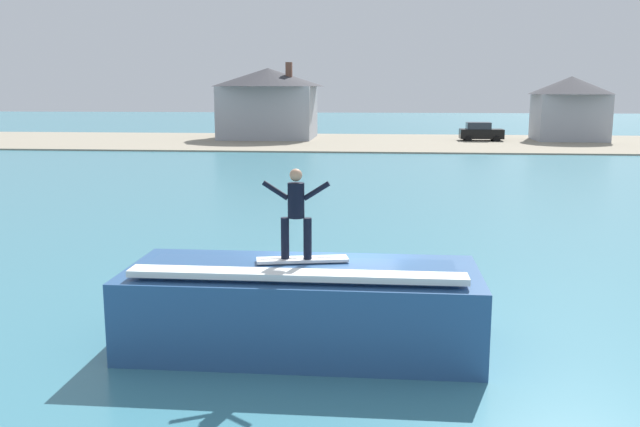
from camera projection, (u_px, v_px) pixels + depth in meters
ground_plane at (338, 328)px, 14.75m from camera, size 260.00×260.00×0.00m
wave_crest at (302, 306)px, 13.55m from camera, size 6.91×2.85×1.79m
surfboard at (302, 260)px, 13.26m from camera, size 1.81×0.75×0.06m
surfer at (296, 209)px, 13.03m from camera, size 1.30×0.32×1.74m
shoreline_bank at (375, 142)px, 64.38m from camera, size 120.00×21.11×0.12m
car_near_shore at (239, 131)px, 67.08m from camera, size 4.49×2.11×1.86m
car_far_shore at (481, 132)px, 65.35m from camera, size 4.06×2.23×1.86m
house_with_chimney at (268, 99)px, 68.09m from camera, size 11.22×11.22×7.52m
house_gabled_white at (570, 105)px, 65.32m from camera, size 7.97×7.97×6.17m
tree_tall_bare at (575, 95)px, 67.08m from camera, size 2.21×2.21×5.75m
tree_short_bushy at (296, 100)px, 70.55m from camera, size 2.02×2.02×5.00m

